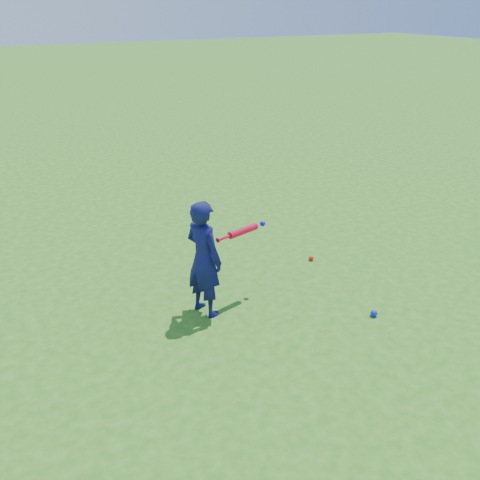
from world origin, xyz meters
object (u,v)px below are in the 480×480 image
Objects in this scene: ground_ball_red at (311,258)px; bat_swing at (245,230)px; child at (204,259)px; ground_ball_blue at (374,313)px.

ground_ball_red is 0.09× the size of bat_swing.
child is 19.87× the size of ground_ball_red.
bat_swing is (-1.16, -0.39, 0.76)m from ground_ball_red.
ground_ball_red is (1.68, 0.49, -0.59)m from child.
child is 0.56m from bat_swing.
ground_ball_red is at bearing 3.00° from bat_swing.
bat_swing is at bearing -97.87° from child.
bat_swing is (0.52, 0.10, 0.17)m from child.
ground_ball_blue is (-0.17, -1.39, 0.01)m from ground_ball_red.
ground_ball_red is 0.85× the size of ground_ball_blue.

